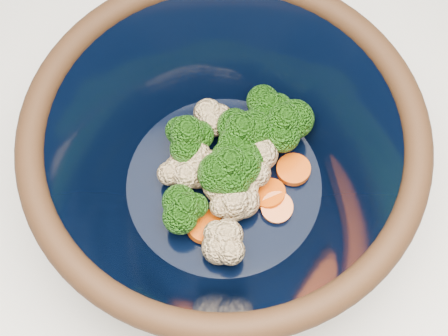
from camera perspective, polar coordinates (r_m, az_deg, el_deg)
mixing_bowl at (r=0.49m, az=-0.00°, el=0.62°), size 0.37×0.37×0.13m
vegetable_pile at (r=0.51m, az=0.76°, el=0.87°), size 0.13×0.14×0.06m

